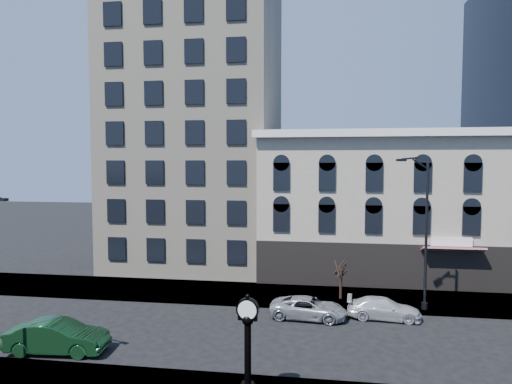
# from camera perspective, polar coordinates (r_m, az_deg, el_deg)

# --- Properties ---
(ground) EXTENTS (160.00, 160.00, 0.00)m
(ground) POSITION_cam_1_polar(r_m,az_deg,el_deg) (27.88, -5.54, -17.15)
(ground) COLOR black
(ground) RESTS_ON ground
(sidewalk_far) EXTENTS (160.00, 6.00, 0.12)m
(sidewalk_far) POSITION_cam_1_polar(r_m,az_deg,el_deg) (35.28, -2.30, -12.52)
(sidewalk_far) COLOR gray
(sidewalk_far) RESTS_ON ground
(cream_tower) EXTENTS (15.90, 15.40, 42.50)m
(cream_tower) POSITION_cam_1_polar(r_m,az_deg,el_deg) (46.83, -7.39, 15.26)
(cream_tower) COLOR beige
(cream_tower) RESTS_ON ground
(victorian_row) EXTENTS (22.60, 11.19, 12.50)m
(victorian_row) POSITION_cam_1_polar(r_m,az_deg,el_deg) (41.72, 16.23, -1.83)
(victorian_row) COLOR #ABA08D
(victorian_row) RESTS_ON ground
(street_clock) EXTENTS (0.99, 0.99, 4.36)m
(street_clock) POSITION_cam_1_polar(r_m,az_deg,el_deg) (20.12, -1.04, -19.19)
(street_clock) COLOR black
(street_clock) RESTS_ON sidewalk_near
(street_lamp_far) EXTENTS (2.58, 1.15, 10.35)m
(street_lamp_far) POSITION_cam_1_polar(r_m,az_deg,el_deg) (31.64, 19.45, -0.10)
(street_lamp_far) COLOR black
(street_lamp_far) RESTS_ON sidewalk_far
(bare_tree_far) EXTENTS (1.99, 1.99, 3.42)m
(bare_tree_far) POSITION_cam_1_polar(r_m,az_deg,el_deg) (33.70, 10.58, -8.74)
(bare_tree_far) COLOR black
(bare_tree_far) RESTS_ON sidewalk_far
(car_near_b) EXTENTS (5.28, 2.22, 1.70)m
(car_near_b) POSITION_cam_1_polar(r_m,az_deg,el_deg) (27.00, -23.56, -16.24)
(car_near_b) COLOR #143F1E
(car_near_b) RESTS_ON ground
(car_far_a) EXTENTS (5.00, 2.64, 1.34)m
(car_far_a) POSITION_cam_1_polar(r_m,az_deg,el_deg) (30.09, 6.58, -14.21)
(car_far_a) COLOR #A5A8AD
(car_far_a) RESTS_ON ground
(car_far_b) EXTENTS (4.69, 2.15, 1.33)m
(car_far_b) POSITION_cam_1_polar(r_m,az_deg,el_deg) (30.93, 15.68, -13.84)
(car_far_b) COLOR silver
(car_far_b) RESTS_ON ground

